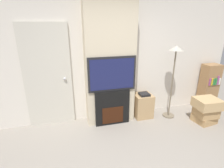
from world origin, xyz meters
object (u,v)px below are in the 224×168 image
Objects in this scene: fireplace at (112,107)px; television at (112,74)px; box_stack at (206,110)px; media_stand at (143,105)px; bookshelf at (209,86)px; floor_lamp at (175,63)px.

television reaches higher than fireplace.
box_stack is at bearing -14.34° from fireplace.
media_stand is at bearing 8.76° from television.
bookshelf is (0.63, 0.67, 0.26)m from box_stack.
bookshelf reaches higher than fireplace.
fireplace reaches higher than media_stand.
bookshelf is at bearing 46.91° from box_stack.
fireplace is at bearing -171.38° from media_stand.
floor_lamp reaches higher than fireplace.
box_stack is 0.95m from bookshelf.
television reaches higher than box_stack.
fireplace is 2.03m from box_stack.
box_stack is 0.97× the size of media_stand.
floor_lamp reaches higher than bookshelf.
media_stand is at bearing 152.71° from box_stack.
fireplace is at bearing -176.31° from bookshelf.
television is 1.14m from media_stand.
floor_lamp is at bearing -1.91° from fireplace.
fireplace is 0.79× the size of television.
floor_lamp is at bearing -15.04° from media_stand.
media_stand is (-0.60, 0.16, -0.99)m from floor_lamp.
floor_lamp is 1.43m from bookshelf.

